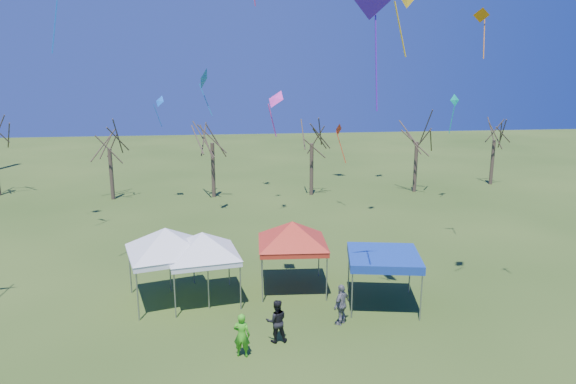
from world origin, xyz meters
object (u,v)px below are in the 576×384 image
at_px(tent_blue, 384,258).
at_px(tent_white_mid, 202,237).
at_px(tree_2, 212,123).
at_px(tent_red, 292,226).
at_px(tree_3, 312,125).
at_px(tree_1, 108,130).
at_px(person_green, 242,335).
at_px(tree_5, 496,124).
at_px(tree_4, 418,124).
at_px(person_grey, 342,304).
at_px(tent_white_west, 165,233).
at_px(person_dark, 276,321).

bearing_deg(tent_blue, tent_white_mid, 169.11).
bearing_deg(tree_2, tent_white_mid, -90.70).
relative_size(tent_white_mid, tent_red, 0.95).
distance_m(tree_3, tent_blue, 22.15).
bearing_deg(tent_white_mid, tree_1, 111.33).
relative_size(tree_2, tent_white_mid, 1.91).
bearing_deg(person_green, tree_5, -116.04).
bearing_deg(tent_blue, tree_3, 88.47).
bearing_deg(tent_white_mid, tree_2, 89.30).
bearing_deg(tree_4, tree_1, 178.58).
bearing_deg(person_green, tree_4, -106.86).
height_order(tree_3, tree_5, tree_3).
height_order(tent_red, person_grey, tent_red).
bearing_deg(tent_white_mid, tent_red, 10.39).
height_order(tent_white_west, tent_blue, tent_white_west).
xyz_separation_m(tent_red, person_grey, (1.54, -3.89, -2.32)).
relative_size(tree_3, tree_4, 1.00).
relative_size(tree_4, tent_blue, 2.14).
distance_m(tree_5, tent_white_mid, 34.60).
height_order(tree_2, person_dark, tree_2).
distance_m(tent_red, person_green, 6.90).
height_order(tree_2, tree_5, tree_2).
bearing_deg(tent_white_mid, person_green, -73.35).
distance_m(tree_5, person_grey, 33.02).
bearing_deg(person_grey, tree_2, -120.29).
bearing_deg(tree_1, tree_5, 2.35).
distance_m(tent_white_mid, person_dark, 5.58).
height_order(tree_4, tent_white_mid, tree_4).
xyz_separation_m(tent_white_west, tent_blue, (9.72, -1.73, -1.03)).
relative_size(person_green, person_dark, 0.98).
distance_m(tent_blue, person_dark, 5.95).
height_order(tree_3, tent_white_west, tree_3).
height_order(tree_1, tree_2, tree_2).
distance_m(tree_1, tree_2, 8.42).
distance_m(tree_4, tent_red, 23.96).
distance_m(tree_3, tent_white_west, 22.74).
bearing_deg(tent_blue, tree_2, 109.44).
height_order(person_grey, person_dark, person_grey).
bearing_deg(tree_2, tent_white_west, -95.32).
xyz_separation_m(tree_3, person_grey, (-2.85, -23.38, -5.19)).
bearing_deg(tent_white_west, person_grey, -23.87).
distance_m(tree_2, tree_4, 17.73).
relative_size(tree_1, person_grey, 4.25).
xyz_separation_m(person_grey, person_dark, (-2.87, -1.09, -0.01)).
relative_size(tree_4, tent_red, 1.75).
height_order(tree_1, tent_red, tree_1).
relative_size(tree_3, person_green, 4.61).
height_order(tent_white_west, person_grey, tent_white_west).
height_order(tent_white_mid, person_dark, tent_white_mid).
relative_size(tree_2, tent_red, 1.82).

